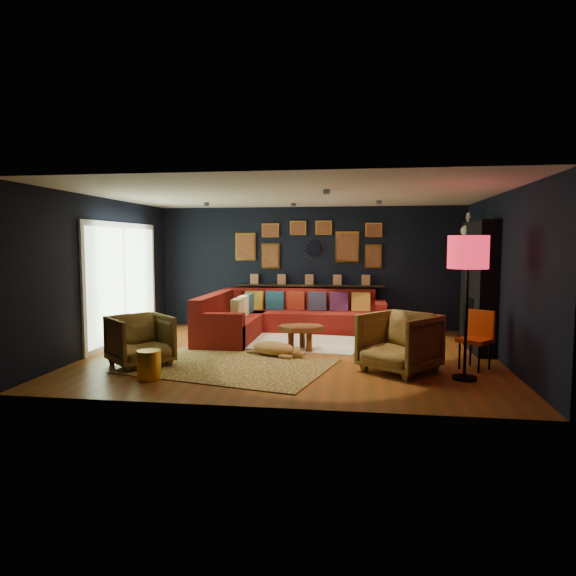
# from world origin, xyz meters

# --- Properties ---
(floor) EXTENTS (6.50, 6.50, 0.00)m
(floor) POSITION_xyz_m (0.00, 0.00, 0.00)
(floor) COLOR #91481A
(floor) RESTS_ON ground
(room_walls) EXTENTS (6.50, 6.50, 6.50)m
(room_walls) POSITION_xyz_m (0.00, 0.00, 1.59)
(room_walls) COLOR black
(room_walls) RESTS_ON ground
(sectional) EXTENTS (3.41, 2.69, 0.86)m
(sectional) POSITION_xyz_m (-0.61, 1.81, 0.32)
(sectional) COLOR maroon
(sectional) RESTS_ON ground
(ledge) EXTENTS (3.20, 0.12, 0.04)m
(ledge) POSITION_xyz_m (0.00, 2.68, 0.92)
(ledge) COLOR black
(ledge) RESTS_ON room_walls
(gallery_wall) EXTENTS (3.15, 0.04, 1.02)m
(gallery_wall) POSITION_xyz_m (-0.01, 2.72, 1.81)
(gallery_wall) COLOR gold
(gallery_wall) RESTS_ON room_walls
(sunburst_mirror) EXTENTS (0.47, 0.16, 0.47)m
(sunburst_mirror) POSITION_xyz_m (0.10, 2.72, 1.70)
(sunburst_mirror) COLOR silver
(sunburst_mirror) RESTS_ON room_walls
(fireplace) EXTENTS (0.31, 1.60, 2.20)m
(fireplace) POSITION_xyz_m (3.09, 0.90, 1.02)
(fireplace) COLOR black
(fireplace) RESTS_ON ground
(deer_head) EXTENTS (0.50, 0.28, 0.45)m
(deer_head) POSITION_xyz_m (3.14, 1.40, 2.05)
(deer_head) COLOR white
(deer_head) RESTS_ON fireplace
(sliding_door) EXTENTS (0.06, 2.80, 2.20)m
(sliding_door) POSITION_xyz_m (-3.22, 0.60, 1.10)
(sliding_door) COLOR white
(sliding_door) RESTS_ON ground
(ceiling_spots) EXTENTS (3.30, 2.50, 0.06)m
(ceiling_spots) POSITION_xyz_m (-0.00, 0.80, 2.56)
(ceiling_spots) COLOR black
(ceiling_spots) RESTS_ON room_walls
(shag_rug) EXTENTS (2.44, 1.92, 0.03)m
(shag_rug) POSITION_xyz_m (-0.02, 0.94, 0.02)
(shag_rug) COLOR silver
(shag_rug) RESTS_ON ground
(leopard_rug) EXTENTS (3.23, 2.63, 0.02)m
(leopard_rug) POSITION_xyz_m (-0.80, -0.95, 0.01)
(leopard_rug) COLOR #DDAE56
(leopard_rug) RESTS_ON ground
(coffee_table) EXTENTS (0.90, 0.74, 0.41)m
(coffee_table) POSITION_xyz_m (0.11, 0.28, 0.35)
(coffee_table) COLOR brown
(coffee_table) RESTS_ON shag_rug
(pouf) EXTENTS (0.50, 0.50, 0.33)m
(pouf) POSITION_xyz_m (-1.30, 1.50, 0.19)
(pouf) COLOR maroon
(pouf) RESTS_ON shag_rug
(armchair_left) EXTENTS (1.12, 1.12, 0.84)m
(armchair_left) POSITION_xyz_m (-2.14, -1.09, 0.42)
(armchair_left) COLOR #BC913E
(armchair_left) RESTS_ON ground
(armchair_right) EXTENTS (1.24, 1.23, 0.93)m
(armchair_right) POSITION_xyz_m (1.65, -0.93, 0.47)
(armchair_right) COLOR #BC913E
(armchair_right) RESTS_ON ground
(gold_stool) EXTENTS (0.32, 0.32, 0.40)m
(gold_stool) POSITION_xyz_m (-1.69, -1.82, 0.20)
(gold_stool) COLOR gold
(gold_stool) RESTS_ON ground
(orange_chair) EXTENTS (0.57, 0.57, 0.85)m
(orange_chair) POSITION_xyz_m (2.80, -0.55, 0.50)
(orange_chair) COLOR black
(orange_chair) RESTS_ON ground
(floor_lamp) EXTENTS (0.53, 0.53, 1.93)m
(floor_lamp) POSITION_xyz_m (2.50, -1.20, 1.64)
(floor_lamp) COLOR black
(floor_lamp) RESTS_ON ground
(dog) EXTENTS (1.13, 0.81, 0.32)m
(dog) POSITION_xyz_m (-0.27, -0.20, 0.18)
(dog) COLOR #BC8344
(dog) RESTS_ON leopard_rug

